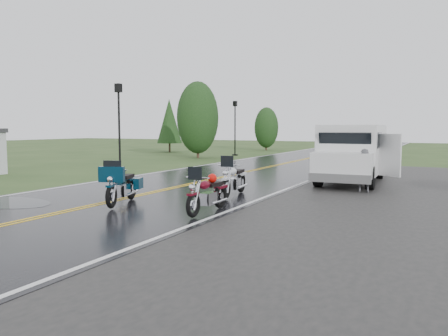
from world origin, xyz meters
name	(u,v)px	position (x,y,z in m)	size (l,w,h in m)	color
ground	(110,203)	(0.00, 0.00, 0.00)	(120.00, 120.00, 0.00)	#2D471E
road	(247,172)	(0.00, 10.00, 0.02)	(8.00, 100.00, 0.04)	black
motorcycle_red	(193,195)	(3.46, -0.92, 0.61)	(0.75, 2.05, 1.21)	#4E0915
motorcycle_teal	(111,187)	(0.89, -0.92, 0.65)	(0.80, 2.21, 1.30)	#042334
motorcycle_silver	(226,180)	(2.94, 1.85, 0.65)	(0.80, 2.21, 1.31)	#B9BCC1
van_white	(319,156)	(4.63, 6.19, 1.20)	(2.29, 6.10, 2.40)	silver
person_at_van	(364,171)	(6.37, 5.54, 0.75)	(0.55, 0.36, 1.50)	#4A4B4F
lamp_post_near_left	(119,128)	(-5.63, 7.04, 2.22)	(0.38, 0.38, 4.44)	black
lamp_post_far_left	(235,128)	(-6.32, 21.66, 2.20)	(0.38, 0.38, 4.40)	black
tree_left_mid	(198,125)	(-7.48, 17.78, 2.39)	(3.06, 3.06, 4.79)	#1E3D19
tree_left_far	(266,132)	(-7.05, 30.26, 1.81)	(2.35, 2.35, 3.61)	#1E3D19
pine_left_far	(169,126)	(-13.80, 23.38, 2.36)	(2.27, 2.27, 4.72)	#1E3D19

